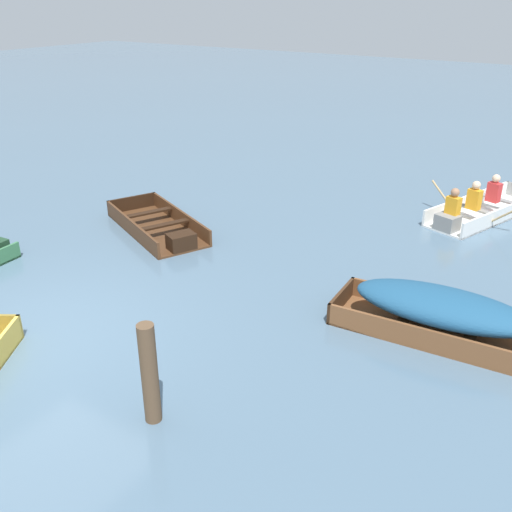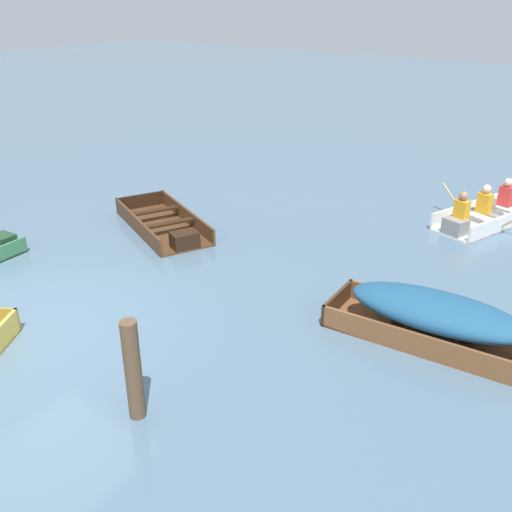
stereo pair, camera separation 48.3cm
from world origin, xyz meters
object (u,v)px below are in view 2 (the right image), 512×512
at_px(skiff_dark_varnish_near_moored, 165,225).
at_px(mooring_post, 133,370).
at_px(rowboat_white_with_crew, 492,213).
at_px(skiff_wooden_brown_mid_moored, 439,317).

height_order(skiff_dark_varnish_near_moored, mooring_post, mooring_post).
xyz_separation_m(skiff_dark_varnish_near_moored, rowboat_white_with_crew, (5.42, 4.55, 0.10)).
relative_size(skiff_dark_varnish_near_moored, skiff_wooden_brown_mid_moored, 0.96).
distance_m(skiff_dark_varnish_near_moored, rowboat_white_with_crew, 7.08).
relative_size(skiff_dark_varnish_near_moored, mooring_post, 2.33).
distance_m(skiff_dark_varnish_near_moored, skiff_wooden_brown_mid_moored, 6.18).
relative_size(rowboat_white_with_crew, mooring_post, 2.67).
bearing_deg(skiff_wooden_brown_mid_moored, mooring_post, -122.20).
bearing_deg(mooring_post, rowboat_white_with_crew, 79.96).
bearing_deg(skiff_dark_varnish_near_moored, rowboat_white_with_crew, 40.00).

